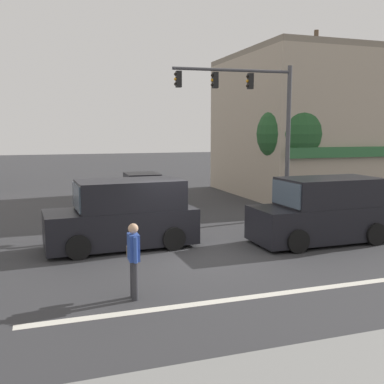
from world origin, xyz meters
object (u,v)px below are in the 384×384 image
street_tree (290,134)px  sedan_waiting_far (142,191)px  van_crossing_rightbound (124,216)px  traffic_light_mast (259,114)px  pedestrian_mid_crossing (134,256)px  van_parked_curbside (324,212)px  utility_pole_far_right (313,116)px

street_tree → sedan_waiting_far: street_tree is taller
van_crossing_rightbound → traffic_light_mast: bearing=23.7°
sedan_waiting_far → pedestrian_mid_crossing: pedestrian_mid_crossing is taller
traffic_light_mast → van_crossing_rightbound: 7.25m
van_crossing_rightbound → van_parked_curbside: bearing=-12.7°
utility_pole_far_right → traffic_light_mast: (-4.48, -2.94, -0.05)m
van_parked_curbside → van_crossing_rightbound: bearing=167.3°
street_tree → pedestrian_mid_crossing: street_tree is taller
van_crossing_rightbound → pedestrian_mid_crossing: 4.44m
van_crossing_rightbound → sedan_waiting_far: 8.00m
utility_pole_far_right → sedan_waiting_far: 9.19m
sedan_waiting_far → van_crossing_rightbound: bearing=-106.2°
street_tree → utility_pole_far_right: (1.10, -0.32, 0.90)m
utility_pole_far_right → van_crossing_rightbound: size_ratio=1.80×
street_tree → traffic_light_mast: 4.77m
traffic_light_mast → van_parked_curbside: traffic_light_mast is taller
sedan_waiting_far → van_parked_curbside: bearing=-65.9°
pedestrian_mid_crossing → sedan_waiting_far: bearing=77.0°
utility_pole_far_right → pedestrian_mid_crossing: (-10.96, -9.95, -3.40)m
street_tree → van_parked_curbside: 8.24m
utility_pole_far_right → street_tree: bearing=163.8°
pedestrian_mid_crossing → traffic_light_mast: bearing=47.3°
pedestrian_mid_crossing → street_tree: bearing=46.2°
street_tree → traffic_light_mast: bearing=-136.0°
utility_pole_far_right → traffic_light_mast: bearing=-146.7°
utility_pole_far_right → sedan_waiting_far: utility_pole_far_right is taller
sedan_waiting_far → traffic_light_mast: bearing=-54.0°
sedan_waiting_far → pedestrian_mid_crossing: size_ratio=2.48×
traffic_light_mast → pedestrian_mid_crossing: size_ratio=3.71×
traffic_light_mast → van_crossing_rightbound: size_ratio=1.33×
utility_pole_far_right → pedestrian_mid_crossing: utility_pole_far_right is taller
traffic_light_mast → pedestrian_mid_crossing: (-6.48, -7.01, -3.35)m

